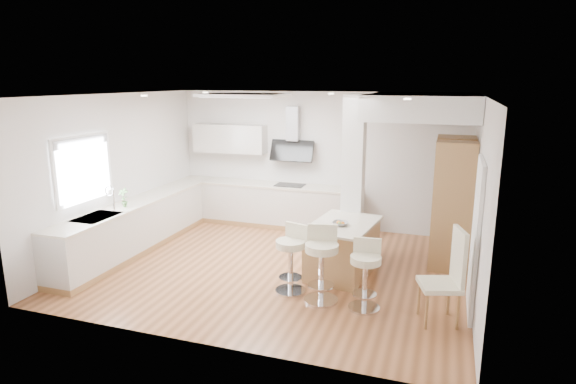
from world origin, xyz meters
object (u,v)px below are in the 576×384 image
at_px(peninsula, 343,248).
at_px(dining_chair, 449,273).
at_px(bar_stool_a, 291,255).
at_px(bar_stool_b, 322,260).
at_px(bar_stool_c, 365,271).

relative_size(peninsula, dining_chair, 1.19).
xyz_separation_m(bar_stool_a, bar_stool_b, (0.49, -0.15, 0.04)).
height_order(bar_stool_a, bar_stool_c, bar_stool_a).
bearing_deg(bar_stool_b, dining_chair, -15.03).
height_order(peninsula, bar_stool_b, bar_stool_b).
bearing_deg(dining_chair, bar_stool_b, 159.80).
distance_m(bar_stool_a, bar_stool_c, 1.12).
relative_size(bar_stool_b, bar_stool_c, 1.12).
height_order(peninsula, bar_stool_c, bar_stool_c).
xyz_separation_m(bar_stool_a, dining_chair, (2.16, -0.24, 0.10)).
height_order(bar_stool_b, bar_stool_c, bar_stool_b).
distance_m(bar_stool_a, bar_stool_b, 0.51).
relative_size(peninsula, bar_stool_a, 1.48).
relative_size(bar_stool_b, dining_chair, 0.86).
distance_m(bar_stool_c, dining_chair, 1.06).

